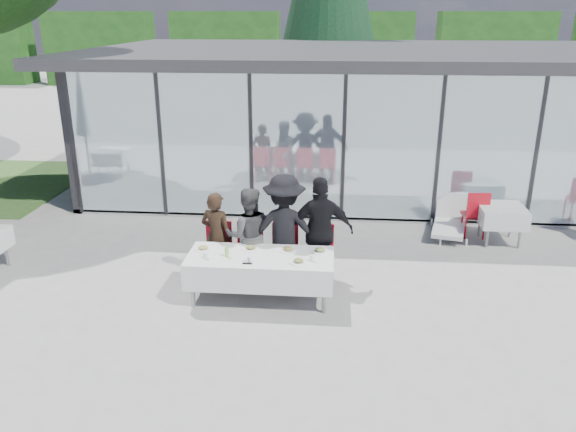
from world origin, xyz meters
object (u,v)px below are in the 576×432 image
at_px(plate_b, 251,248).
at_px(diner_chair_a, 218,248).
at_px(diner_chair_b, 250,249).
at_px(spare_table_right, 501,215).
at_px(spare_chair_b, 476,212).
at_px(plate_d, 320,250).
at_px(diner_b, 249,235).
at_px(plate_a, 203,248).
at_px(juice_bottle, 227,252).
at_px(diner_d, 321,232).
at_px(plate_c, 288,249).
at_px(dining_table, 261,268).
at_px(diner_c, 284,229).
at_px(plate_extra, 298,261).
at_px(folded_eyeglasses, 247,263).
at_px(diner_chair_d, 320,251).
at_px(diner_a, 217,236).
at_px(lounger, 450,220).
at_px(diner_chair_c, 285,250).

bearing_deg(plate_b, diner_chair_a, 140.71).
height_order(diner_chair_b, spare_table_right, diner_chair_b).
bearing_deg(spare_chair_b, plate_d, -137.97).
xyz_separation_m(diner_b, plate_b, (0.10, -0.45, -0.04)).
relative_size(plate_a, juice_bottle, 1.72).
relative_size(diner_d, plate_c, 6.86).
relative_size(dining_table, plate_a, 8.47).
bearing_deg(plate_c, spare_table_right, 32.61).
relative_size(diner_c, plate_extra, 6.98).
distance_m(plate_b, plate_extra, 0.90).
relative_size(diner_d, plate_b, 6.86).
height_order(dining_table, diner_chair_b, diner_chair_b).
height_order(diner_d, folded_eyeglasses, diner_d).
xyz_separation_m(diner_chair_d, plate_extra, (-0.30, -0.96, 0.24)).
bearing_deg(spare_chair_b, diner_chair_b, -152.54).
height_order(dining_table, diner_b, diner_b).
height_order(diner_b, diner_c, diner_c).
bearing_deg(plate_b, folded_eyeglasses, -87.31).
distance_m(diner_d, plate_c, 0.69).
relative_size(diner_c, plate_d, 6.98).
bearing_deg(diner_b, juice_bottle, 63.69).
distance_m(diner_chair_d, plate_extra, 1.04).
height_order(diner_c, plate_b, diner_c).
bearing_deg(spare_chair_b, diner_a, -154.51).
bearing_deg(spare_chair_b, lounger, 149.12).
bearing_deg(diner_chair_c, dining_table, -112.33).
distance_m(plate_c, lounger, 4.32).
xyz_separation_m(plate_a, plate_b, (0.75, 0.07, 0.00)).
bearing_deg(spare_chair_b, diner_d, -143.19).
relative_size(dining_table, diner_d, 1.23).
xyz_separation_m(diner_d, plate_d, (0.01, -0.46, -0.14)).
height_order(diner_chair_c, plate_b, diner_chair_c).
relative_size(diner_b, plate_b, 6.09).
distance_m(diner_chair_c, spare_table_right, 4.53).
bearing_deg(lounger, plate_a, -145.41).
height_order(diner_c, spare_table_right, diner_c).
relative_size(diner_b, folded_eyeglasses, 11.61).
bearing_deg(diner_d, diner_b, -8.06).
xyz_separation_m(diner_c, lounger, (3.18, 2.52, -0.67)).
relative_size(diner_d, folded_eyeglasses, 13.08).
height_order(dining_table, diner_d, diner_d).
bearing_deg(diner_chair_a, juice_bottle, -69.03).
bearing_deg(diner_chair_d, diner_chair_a, 180.00).
bearing_deg(folded_eyeglasses, diner_chair_a, 121.92).
relative_size(plate_d, plate_extra, 1.00).
distance_m(diner_chair_d, folded_eyeglasses, 1.52).
height_order(dining_table, juice_bottle, juice_bottle).
bearing_deg(diner_chair_b, diner_d, -3.57).
bearing_deg(diner_d, diner_a, -8.06).
height_order(diner_chair_d, spare_table_right, diner_chair_d).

